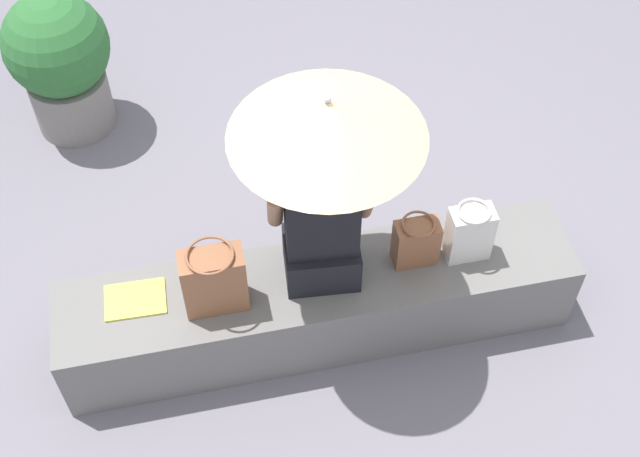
{
  "coord_description": "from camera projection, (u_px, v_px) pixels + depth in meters",
  "views": [
    {
      "loc": [
        -0.48,
        -2.29,
        3.73
      ],
      "look_at": [
        0.01,
        0.02,
        0.79
      ],
      "focal_mm": 48.09,
      "sensor_mm": 36.0,
      "label": 1
    }
  ],
  "objects": [
    {
      "name": "stone_bench",
      "position": [
        319.0,
        304.0,
        4.2
      ],
      "size": [
        2.49,
        0.48,
        0.44
      ],
      "primitive_type": "cube",
      "color": "slate",
      "rests_on": "ground"
    },
    {
      "name": "person_seated",
      "position": [
        321.0,
        220.0,
        3.75
      ],
      "size": [
        0.49,
        0.31,
        0.9
      ],
      "color": "black",
      "rests_on": "stone_bench"
    },
    {
      "name": "planter_near",
      "position": [
        60.0,
        60.0,
        4.94
      ],
      "size": [
        0.61,
        0.61,
        0.9
      ],
      "color": "gray",
      "rests_on": "ground"
    },
    {
      "name": "handbag_black",
      "position": [
        214.0,
        280.0,
        3.8
      ],
      "size": [
        0.28,
        0.21,
        0.37
      ],
      "color": "brown",
      "rests_on": "stone_bench"
    },
    {
      "name": "ground_plane",
      "position": [
        319.0,
        328.0,
        4.37
      ],
      "size": [
        14.0,
        14.0,
        0.0
      ],
      "primitive_type": "plane",
      "color": "slate"
    },
    {
      "name": "magazine",
      "position": [
        135.0,
        299.0,
        3.95
      ],
      "size": [
        0.29,
        0.21,
        0.01
      ],
      "primitive_type": "cube",
      "rotation": [
        0.0,
        0.0,
        -0.03
      ],
      "color": "#EAE04C",
      "rests_on": "stone_bench"
    },
    {
      "name": "parasol",
      "position": [
        327.0,
        120.0,
        3.26
      ],
      "size": [
        0.8,
        0.8,
        1.12
      ],
      "color": "#B7B7BC",
      "rests_on": "stone_bench"
    },
    {
      "name": "shoulder_bag_spare",
      "position": [
        470.0,
        233.0,
        4.0
      ],
      "size": [
        0.21,
        0.16,
        0.32
      ],
      "color": "silver",
      "rests_on": "stone_bench"
    },
    {
      "name": "tote_bag_canvas",
      "position": [
        416.0,
        242.0,
        4.0
      ],
      "size": [
        0.21,
        0.16,
        0.27
      ],
      "color": "brown",
      "rests_on": "stone_bench"
    }
  ]
}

